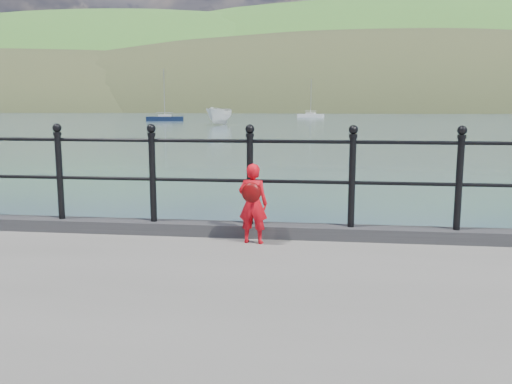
# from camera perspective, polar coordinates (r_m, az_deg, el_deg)

# --- Properties ---
(ground) EXTENTS (600.00, 600.00, 0.00)m
(ground) POSITION_cam_1_polar(r_m,az_deg,el_deg) (7.13, -5.33, -12.02)
(ground) COLOR #2D4251
(ground) RESTS_ON ground
(kerb) EXTENTS (60.00, 0.30, 0.15)m
(kerb) POSITION_cam_1_polar(r_m,az_deg,el_deg) (6.67, -5.75, -3.84)
(kerb) COLOR #28282B
(kerb) RESTS_ON quay
(railing) EXTENTS (18.11, 0.11, 1.20)m
(railing) POSITION_cam_1_polar(r_m,az_deg,el_deg) (6.54, -5.86, 2.56)
(railing) COLOR black
(railing) RESTS_ON kerb
(far_shore) EXTENTS (830.00, 200.00, 156.00)m
(far_shore) POSITION_cam_1_polar(r_m,az_deg,el_deg) (249.91, 15.82, 3.08)
(far_shore) COLOR #333A21
(far_shore) RESTS_ON ground
(child) EXTENTS (0.36, 0.31, 0.92)m
(child) POSITION_cam_1_polar(r_m,az_deg,el_deg) (6.15, -0.33, -1.14)
(child) COLOR red
(child) RESTS_ON quay
(launch_white) EXTENTS (3.33, 6.14, 2.25)m
(launch_white) POSITION_cam_1_polar(r_m,az_deg,el_deg) (68.78, -3.85, 7.97)
(launch_white) COLOR white
(launch_white) RESTS_ON ground
(sailboat_left) EXTENTS (6.00, 3.01, 8.22)m
(sailboat_left) POSITION_cam_1_polar(r_m,az_deg,el_deg) (87.17, -9.57, 7.61)
(sailboat_left) COLOR black
(sailboat_left) RESTS_ON ground
(sailboat_deep) EXTENTS (5.32, 2.67, 7.70)m
(sailboat_deep) POSITION_cam_1_polar(r_m,az_deg,el_deg) (108.18, 5.77, 7.98)
(sailboat_deep) COLOR white
(sailboat_deep) RESTS_ON ground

